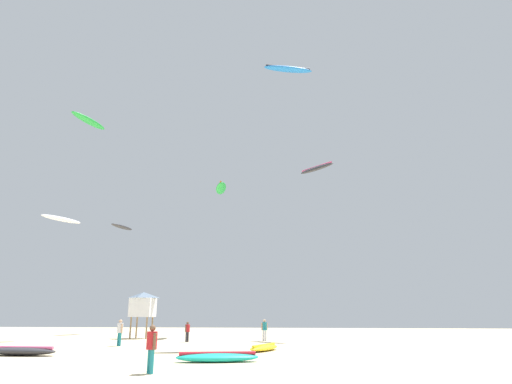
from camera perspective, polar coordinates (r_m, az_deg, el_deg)
name	(u,v)px	position (r m, az deg, el deg)	size (l,w,h in m)	color
person_foreground	(152,345)	(17.72, -13.66, -19.08)	(0.43, 0.45, 1.74)	teal
person_midground	(264,328)	(37.78, 1.13, -17.59)	(0.52, 0.39, 1.73)	silver
person_left	(187,330)	(36.77, -9.07, -17.60)	(0.35, 0.46, 1.56)	#2D2D33
person_right	(120,330)	(33.18, -17.57, -17.08)	(0.49, 0.40, 1.78)	teal
kite_grounded_near	(20,351)	(27.65, -28.78, -17.98)	(4.11, 1.30, 0.51)	#2D2D33
kite_grounded_mid	(217,357)	(21.48, -5.12, -20.93)	(4.00, 1.90, 0.50)	#19B29E
kite_grounded_far	(264,348)	(27.60, 1.07, -19.91)	(2.01, 3.53, 0.41)	yellow
lifeguard_tower	(143,304)	(42.99, -14.72, -14.16)	(2.30, 2.30, 4.15)	#8C704C
kite_aloft_1	(89,121)	(38.84, -21.28, 8.77)	(2.01, 3.86, 0.50)	green
kite_aloft_2	(122,227)	(54.95, -17.33, -4.43)	(1.93, 4.11, 0.48)	#2D2D33
kite_aloft_3	(62,219)	(42.57, -24.34, -3.29)	(2.74, 4.11, 0.61)	white
kite_aloft_4	(288,69)	(37.31, 4.27, 15.92)	(4.24, 2.25, 0.68)	blue
kite_aloft_5	(221,188)	(46.39, -4.65, 0.49)	(1.84, 4.28, 0.89)	green
kite_aloft_6	(317,168)	(42.14, 8.02, 3.12)	(3.75, 3.59, 0.85)	#2D2D33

